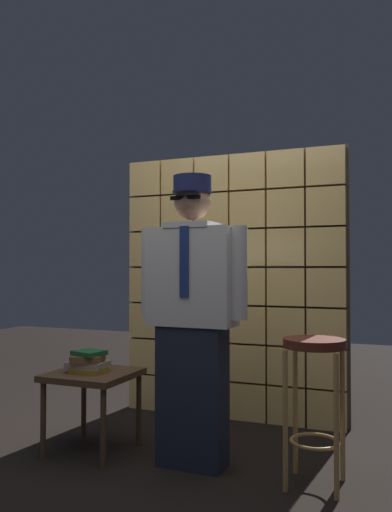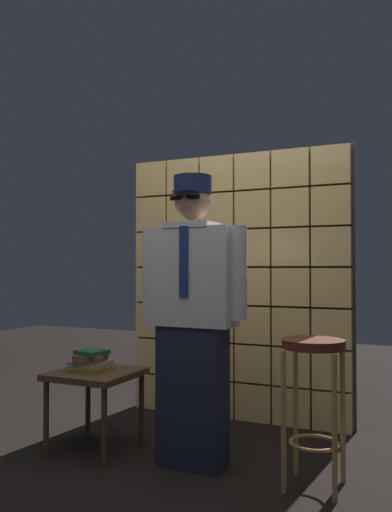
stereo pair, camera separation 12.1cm
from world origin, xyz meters
TOP-DOWN VIEW (x-y plane):
  - ground_plane at (0.00, 0.00)m, footprint 12.00×12.00m
  - glass_block_wall at (0.00, 1.45)m, footprint 1.83×0.10m
  - standing_person at (0.10, 0.41)m, footprint 0.69×0.29m
  - bar_stool at (0.83, 0.40)m, footprint 0.34×0.34m
  - side_table at (-0.60, 0.40)m, footprint 0.52×0.52m
  - book_stack at (-0.62, 0.38)m, footprint 0.26×0.22m

SIDE VIEW (x-z plane):
  - ground_plane at x=0.00m, z-range 0.00..0.00m
  - side_table at x=-0.60m, z-range 0.19..0.70m
  - book_stack at x=-0.62m, z-range 0.51..0.65m
  - bar_stool at x=0.83m, z-range 0.19..0.99m
  - standing_person at x=0.10m, z-range 0.04..1.78m
  - glass_block_wall at x=0.00m, z-range -0.02..2.11m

